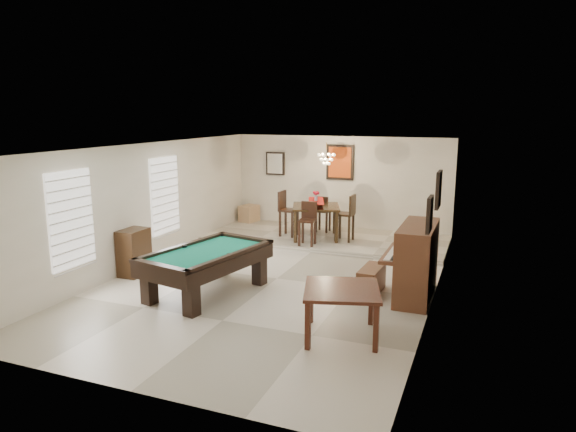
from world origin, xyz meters
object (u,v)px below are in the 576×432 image
Objects in this scene: flower_vase at (316,196)px; dining_chair_west at (289,214)px; dining_chair_north at (323,214)px; pool_table at (207,272)px; dining_table at (316,220)px; dining_chair_south at (307,224)px; dining_chair_east at (345,218)px; apothecary_chest at (134,252)px; upright_piano at (408,261)px; corner_bench at (249,213)px; piano_bench at (371,280)px; chandelier at (326,155)px; square_table at (341,312)px.

dining_chair_west is at bearing -177.89° from flower_vase.
pool_table is at bearing 83.10° from dining_chair_north.
dining_chair_south is at bearing -87.44° from dining_table.
apothecary_chest is at bearing -38.70° from dining_chair_east.
upright_piano is 1.38× the size of dining_table.
upright_piano is 1.54× the size of dining_chair_south.
apothecary_chest is 3.51× the size of flower_vase.
dining_chair_east reaches higher than apothecary_chest.
apothecary_chest is 4.66m from flower_vase.
apothecary_chest reaches higher than corner_bench.
apothecary_chest is 0.82× the size of dining_chair_east.
pool_table is 8.78× the size of flower_vase.
piano_bench is 3.19× the size of flower_vase.
piano_bench is 1.43× the size of chandelier.
dining_chair_west is at bearing 49.37° from dining_chair_north.
dining_chair_west reaches higher than piano_bench.
corner_bench is at bearing 153.71° from dining_table.
dining_chair_north reaches higher than square_table.
dining_chair_west is (-0.05, 4.20, 0.30)m from pool_table.
dining_chair_east is at bearing 83.12° from pool_table.
dining_table is 1.90× the size of chandelier.
pool_table is 5.70m from corner_bench.
dining_chair_south is (0.03, -0.75, -0.56)m from flower_vase.
dining_chair_west is at bearing 63.71° from apothecary_chest.
flower_vase reaches higher than piano_bench.
upright_piano reaches higher than dining_chair_north.
pool_table reaches higher than square_table.
pool_table is 2.75× the size of piano_bench.
upright_piano is 3.54m from dining_chair_south.
dining_chair_west and dining_chair_east have the same top height.
pool_table is at bearing -99.01° from flower_vase.
pool_table is 4.28m from dining_table.
chandelier is at bearing 119.93° from piano_bench.
piano_bench is at bearing -43.57° from corner_bench.
upright_piano is at bearing -52.09° from chandelier.
corner_bench is 0.87× the size of chandelier.
dining_table reaches higher than square_table.
dining_chair_west is (1.87, 3.79, 0.23)m from apothecary_chest.
upright_piano is 4.09m from dining_table.
dining_chair_north is at bearing 94.44° from pool_table.
dining_chair_west reaches higher than dining_chair_south.
piano_bench is 0.75× the size of dining_table.
pool_table is 4.86m from chandelier.
dining_chair_east is at bearing 48.90° from apothecary_chest.
pool_table is 1.49× the size of upright_piano.
dining_chair_north is at bearing 93.42° from flower_vase.
flower_vase is at bearing -131.21° from chandelier.
chandelier reaches higher than piano_bench.
dining_chair_south is at bearing -87.44° from flower_vase.
dining_chair_north reaches higher than pool_table.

